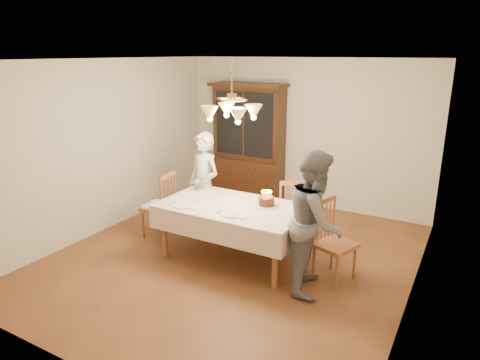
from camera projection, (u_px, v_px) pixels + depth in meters
The scene contains 14 objects.
ground at pixel (233, 257), 5.83m from camera, with size 5.00×5.00×0.00m, color brown.
room_shell at pixel (232, 144), 5.37m from camera, with size 5.00×5.00×5.00m.
dining_table at pixel (233, 210), 5.63m from camera, with size 1.90×1.10×0.76m.
china_hutch at pixel (248, 145), 7.87m from camera, with size 1.38×0.54×2.16m.
chair_far_side at pixel (294, 215), 6.13m from camera, with size 0.57×0.55×1.00m.
chair_left_end at pixel (159, 207), 6.40m from camera, with size 0.46×0.48×1.00m.
chair_right_end at pixel (334, 245), 5.17m from camera, with size 0.54×0.55×1.00m.
elderly_woman at pixel (204, 186), 6.29m from camera, with size 0.58×0.38×1.59m, color beige.
adult_in_grey at pixel (315, 222), 4.87m from camera, with size 0.81×0.63×1.66m, color slate.
birthday_cake at pixel (266, 202), 5.56m from camera, with size 0.30×0.30×0.21m.
place_setting_near_left at pixel (184, 206), 5.56m from camera, with size 0.41×0.26×0.02m.
place_setting_near_right at pixel (231, 214), 5.26m from camera, with size 0.40×0.25×0.02m.
place_setting_far_left at pixel (207, 190), 6.19m from camera, with size 0.38×0.23×0.02m.
chandelier at pixel (232, 112), 5.26m from camera, with size 0.62×0.62×0.73m.
Camera 1 is at (2.68, -4.55, 2.69)m, focal length 32.00 mm.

